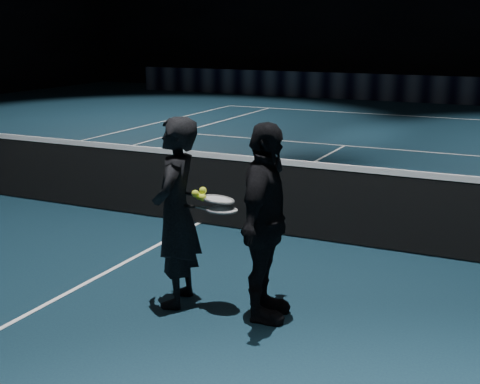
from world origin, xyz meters
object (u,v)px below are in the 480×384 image
object	(u,v)px
racket_lower	(222,210)
tennis_balls	(202,195)
player_b	(265,223)
player_a	(176,213)
racket_upper	(218,199)

from	to	relation	value
racket_lower	tennis_balls	distance (m)	0.23
racket_lower	tennis_balls	bearing A→B (deg)	178.53
player_b	racket_lower	distance (m)	0.41
player_a	racket_lower	bearing A→B (deg)	79.75
player_a	tennis_balls	distance (m)	0.32
racket_upper	tennis_balls	xyz separation A→B (m)	(-0.14, -0.04, 0.03)
player_a	player_b	size ratio (longest dim) A/B	1.00
player_a	tennis_balls	xyz separation A→B (m)	(0.25, 0.02, 0.19)
racket_upper	tennis_balls	size ratio (longest dim) A/B	5.67
racket_lower	tennis_balls	size ratio (longest dim) A/B	5.67
player_a	player_b	bearing A→B (deg)	79.75
player_a	racket_upper	bearing A→B (deg)	85.46
racket_lower	racket_upper	bearing A→B (deg)	141.34
player_a	racket_upper	world-z (taller)	player_a
player_b	racket_upper	size ratio (longest dim) A/B	2.54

